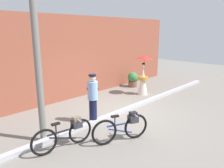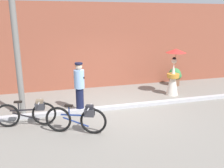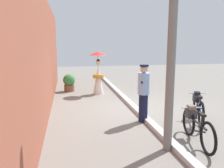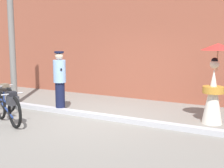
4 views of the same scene
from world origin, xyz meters
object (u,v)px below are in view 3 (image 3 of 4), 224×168
at_px(potted_plant_by_door, 69,82).
at_px(person_with_parasol, 98,73).
at_px(bicycle_near_officer, 198,107).
at_px(utility_pole, 172,36).
at_px(bicycle_far_side, 196,125).
at_px(person_officer, 144,92).

bearing_deg(potted_plant_by_door, person_with_parasol, -123.18).
bearing_deg(bicycle_near_officer, utility_pole, 133.15).
xyz_separation_m(person_with_parasol, utility_pole, (-5.76, -0.72, 1.45)).
xyz_separation_m(bicycle_far_side, person_with_parasol, (5.54, 1.51, 0.53)).
bearing_deg(utility_pole, person_officer, -1.97).
bearing_deg(bicycle_far_side, person_officer, 24.42).
relative_size(bicycle_far_side, person_officer, 1.03).
distance_m(bicycle_far_side, potted_plant_by_door, 6.95).
relative_size(bicycle_far_side, utility_pole, 0.36).
bearing_deg(potted_plant_by_door, bicycle_near_officer, -144.24).
bearing_deg(person_officer, bicycle_far_side, -155.58).
height_order(person_officer, utility_pole, utility_pole).
bearing_deg(bicycle_far_side, bicycle_near_officer, -32.84).
bearing_deg(utility_pole, person_with_parasol, 7.12).
bearing_deg(bicycle_near_officer, bicycle_far_side, 147.16).
bearing_deg(utility_pole, potted_plant_by_door, 16.83).
xyz_separation_m(person_officer, person_with_parasol, (3.93, 0.78, 0.06)).
bearing_deg(person_with_parasol, bicycle_far_side, -164.73).
relative_size(person_officer, utility_pole, 0.35).
distance_m(bicycle_near_officer, bicycle_far_side, 1.57).
distance_m(bicycle_near_officer, utility_pole, 2.99).
relative_size(bicycle_near_officer, utility_pole, 0.33).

